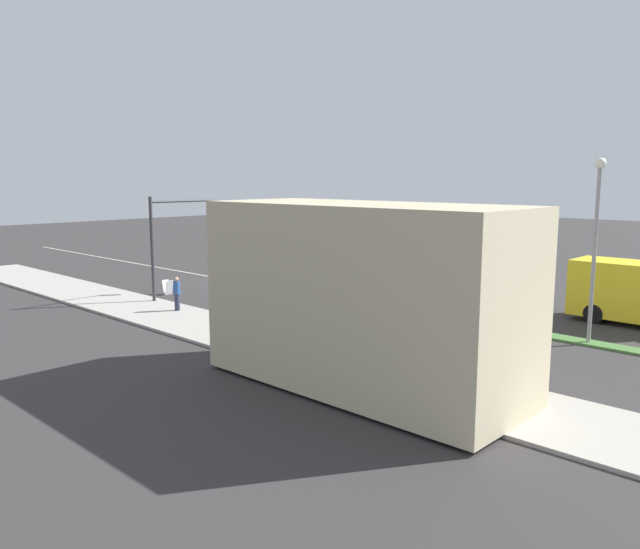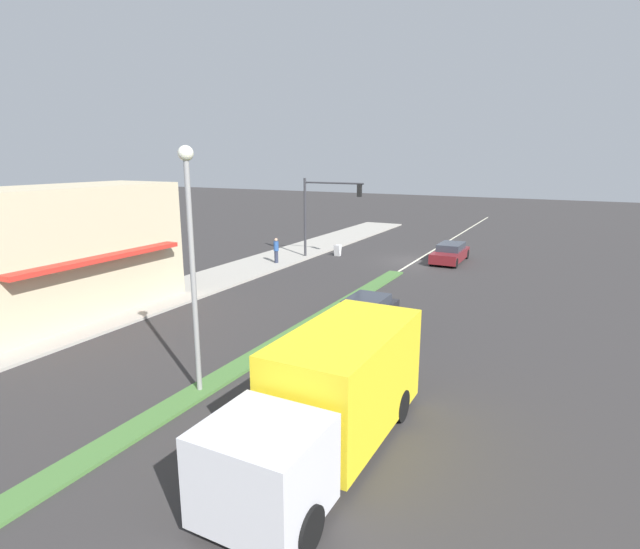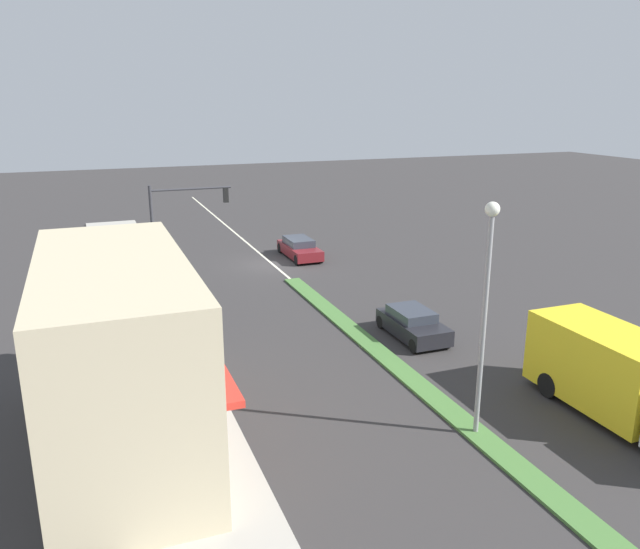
{
  "view_description": "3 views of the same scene",
  "coord_description": "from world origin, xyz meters",
  "px_view_note": "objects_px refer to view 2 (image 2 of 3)",
  "views": [
    {
      "loc": [
        25.37,
        31.63,
        6.68
      ],
      "look_at": [
        1.53,
        8.98,
        1.59
      ],
      "focal_mm": 35.0,
      "sensor_mm": 36.0,
      "label": 1
    },
    {
      "loc": [
        -9.94,
        33.54,
        7.14
      ],
      "look_at": [
        1.02,
        12.53,
        1.56
      ],
      "focal_mm": 28.0,
      "sensor_mm": 36.0,
      "label": 2
    },
    {
      "loc": [
        10.98,
        37.41,
        10.35
      ],
      "look_at": [
        0.2,
        9.18,
        1.75
      ],
      "focal_mm": 35.0,
      "sensor_mm": 36.0,
      "label": 3
    }
  ],
  "objects_px": {
    "warning_aframe_sign": "(338,250)",
    "delivery_truck": "(331,395)",
    "street_lamp": "(191,241)",
    "sedan_dark": "(365,313)",
    "pedestrian": "(276,250)",
    "traffic_signal_main": "(323,205)",
    "sedan_maroon": "(450,253)"
  },
  "relations": [
    {
      "from": "warning_aframe_sign",
      "to": "delivery_truck",
      "type": "bearing_deg",
      "value": 115.16
    },
    {
      "from": "street_lamp",
      "to": "sedan_dark",
      "type": "xyz_separation_m",
      "value": [
        -2.2,
        -8.08,
        -4.16
      ]
    },
    {
      "from": "street_lamp",
      "to": "warning_aframe_sign",
      "type": "xyz_separation_m",
      "value": [
        5.68,
        -21.84,
        -4.35
      ]
    },
    {
      "from": "street_lamp",
      "to": "warning_aframe_sign",
      "type": "distance_m",
      "value": 22.98
    },
    {
      "from": "pedestrian",
      "to": "warning_aframe_sign",
      "type": "distance_m",
      "value": 5.24
    },
    {
      "from": "traffic_signal_main",
      "to": "street_lamp",
      "type": "xyz_separation_m",
      "value": [
        -6.12,
        20.28,
        0.88
      ]
    },
    {
      "from": "traffic_signal_main",
      "to": "sedan_dark",
      "type": "relative_size",
      "value": 1.44
    },
    {
      "from": "street_lamp",
      "to": "delivery_truck",
      "type": "height_order",
      "value": "street_lamp"
    },
    {
      "from": "warning_aframe_sign",
      "to": "sedan_maroon",
      "type": "bearing_deg",
      "value": -167.83
    },
    {
      "from": "pedestrian",
      "to": "traffic_signal_main",
      "type": "bearing_deg",
      "value": -123.06
    },
    {
      "from": "street_lamp",
      "to": "delivery_truck",
      "type": "xyz_separation_m",
      "value": [
        -5.0,
        0.91,
        -3.31
      ]
    },
    {
      "from": "warning_aframe_sign",
      "to": "delivery_truck",
      "type": "distance_m",
      "value": 25.15
    },
    {
      "from": "sedan_dark",
      "to": "warning_aframe_sign",
      "type": "bearing_deg",
      "value": -60.18
    },
    {
      "from": "sedan_maroon",
      "to": "sedan_dark",
      "type": "distance_m",
      "value": 15.45
    },
    {
      "from": "traffic_signal_main",
      "to": "sedan_maroon",
      "type": "height_order",
      "value": "traffic_signal_main"
    },
    {
      "from": "delivery_truck",
      "to": "sedan_dark",
      "type": "height_order",
      "value": "delivery_truck"
    },
    {
      "from": "street_lamp",
      "to": "delivery_truck",
      "type": "bearing_deg",
      "value": 169.74
    },
    {
      "from": "pedestrian",
      "to": "sedan_maroon",
      "type": "xyz_separation_m",
      "value": [
        -10.31,
        -6.31,
        -0.38
      ]
    },
    {
      "from": "street_lamp",
      "to": "pedestrian",
      "type": "distance_m",
      "value": 19.41
    },
    {
      "from": "traffic_signal_main",
      "to": "warning_aframe_sign",
      "type": "height_order",
      "value": "traffic_signal_main"
    },
    {
      "from": "sedan_maroon",
      "to": "street_lamp",
      "type": "bearing_deg",
      "value": 84.66
    },
    {
      "from": "warning_aframe_sign",
      "to": "sedan_maroon",
      "type": "xyz_separation_m",
      "value": [
        -7.88,
        -1.7,
        0.21
      ]
    },
    {
      "from": "traffic_signal_main",
      "to": "sedan_dark",
      "type": "xyz_separation_m",
      "value": [
        -8.32,
        12.2,
        -3.28
      ]
    },
    {
      "from": "delivery_truck",
      "to": "sedan_maroon",
      "type": "bearing_deg",
      "value": -83.47
    },
    {
      "from": "warning_aframe_sign",
      "to": "sedan_dark",
      "type": "xyz_separation_m",
      "value": [
        -7.88,
        13.75,
        0.2
      ]
    },
    {
      "from": "street_lamp",
      "to": "warning_aframe_sign",
      "type": "bearing_deg",
      "value": -75.41
    },
    {
      "from": "delivery_truck",
      "to": "sedan_dark",
      "type": "xyz_separation_m",
      "value": [
        2.8,
        -8.99,
        -0.85
      ]
    },
    {
      "from": "traffic_signal_main",
      "to": "warning_aframe_sign",
      "type": "relative_size",
      "value": 6.69
    },
    {
      "from": "street_lamp",
      "to": "sedan_dark",
      "type": "distance_m",
      "value": 9.35
    },
    {
      "from": "traffic_signal_main",
      "to": "street_lamp",
      "type": "bearing_deg",
      "value": 106.8
    },
    {
      "from": "sedan_maroon",
      "to": "sedan_dark",
      "type": "xyz_separation_m",
      "value": [
        0.0,
        15.45,
        -0.01
      ]
    },
    {
      "from": "pedestrian",
      "to": "sedan_maroon",
      "type": "bearing_deg",
      "value": -148.55
    }
  ]
}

